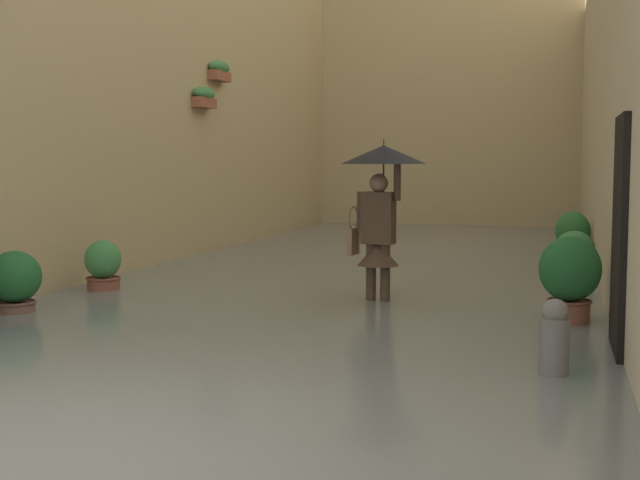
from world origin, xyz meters
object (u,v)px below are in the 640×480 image
potted_plant_near_left (574,253)px  person_wading (381,192)px  potted_plant_mid_left (570,279)px  potted_plant_far_left (573,239)px  potted_plant_near_right (14,284)px  mooring_bollard (554,346)px  potted_plant_mid_right (103,269)px

potted_plant_near_left → person_wading: bearing=55.7°
potted_plant_mid_left → potted_plant_far_left: 5.21m
person_wading → potted_plant_near_right: size_ratio=2.52×
potted_plant_far_left → potted_plant_near_left: (-0.01, 1.02, -0.12)m
potted_plant_near_right → potted_plant_far_left: (-6.03, -6.20, 0.11)m
mooring_bollard → potted_plant_far_left: bearing=-91.9°
potted_plant_near_right → potted_plant_near_left: bearing=-139.3°
potted_plant_mid_left → potted_plant_near_left: 4.20m
person_wading → potted_plant_near_left: size_ratio=2.67×
person_wading → potted_plant_near_left: 4.18m
mooring_bollard → potted_plant_mid_left: bearing=-93.5°
potted_plant_mid_left → potted_plant_far_left: potted_plant_mid_left is taller
person_wading → potted_plant_mid_right: person_wading is taller
potted_plant_mid_left → mooring_bollard: size_ratio=1.40×
person_wading → potted_plant_near_right: (3.75, 1.83, -1.00)m
potted_plant_far_left → mooring_bollard: 7.53m
person_wading → potted_plant_near_left: bearing=-124.3°
person_wading → potted_plant_far_left: 5.01m
potted_plant_mid_left → potted_plant_far_left: (-0.11, -5.21, -0.03)m
person_wading → potted_plant_mid_right: (3.66, 0.08, -1.04)m
potted_plant_near_right → potted_plant_mid_right: bearing=-93.1°
potted_plant_mid_right → mooring_bollard: size_ratio=1.07×
potted_plant_mid_left → potted_plant_near_left: bearing=-91.7°
potted_plant_near_left → mooring_bollard: potted_plant_near_left is taller
person_wading → potted_plant_mid_left: 2.47m
potted_plant_near_right → mooring_bollard: size_ratio=1.11×
potted_plant_near_right → potted_plant_mid_left: bearing=-170.5°
potted_plant_near_right → potted_plant_near_left: size_ratio=1.06×
potted_plant_near_right → potted_plant_far_left: bearing=-134.2°
person_wading → potted_plant_mid_left: size_ratio=2.00×
potted_plant_mid_left → potted_plant_near_right: (5.91, 0.99, -0.14)m
potted_plant_mid_left → potted_plant_near_left: potted_plant_mid_left is taller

